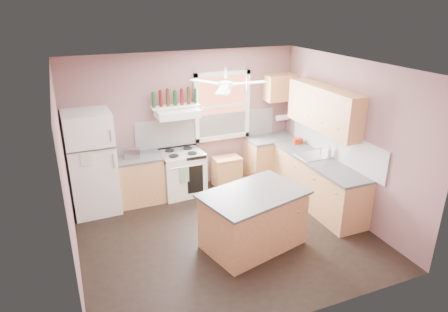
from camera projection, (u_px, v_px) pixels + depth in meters
name	position (u px, v px, depth m)	size (l,w,h in m)	color
floor	(225.00, 234.00, 6.50)	(4.50, 4.50, 0.00)	black
ceiling	(226.00, 67.00, 5.50)	(4.50, 4.50, 0.00)	white
wall_back	(185.00, 122.00, 7.74)	(4.50, 0.05, 2.70)	#7D5858
wall_right	(348.00, 139.00, 6.81)	(0.05, 4.00, 2.70)	#7D5858
wall_left	(64.00, 182.00, 5.19)	(0.05, 4.00, 2.70)	#7D5858
backsplash_back	(208.00, 128.00, 7.93)	(2.90, 0.03, 0.55)	white
backsplash_right	(334.00, 143.00, 7.11)	(0.03, 2.60, 0.55)	white
window_view	(222.00, 106.00, 7.88)	(1.00, 0.02, 1.20)	brown
window_frame	(222.00, 106.00, 7.85)	(1.16, 0.07, 1.36)	white
refrigerator	(92.00, 163.00, 6.94)	(0.78, 0.76, 1.84)	white
base_cabinet_left	(138.00, 180.00, 7.42)	(0.90, 0.60, 0.86)	#B1764A
counter_left	(136.00, 158.00, 7.26)	(0.92, 0.62, 0.04)	#4B4B4E
toaster	(132.00, 153.00, 7.16)	(0.28, 0.16, 0.18)	silver
stove	(182.00, 173.00, 7.72)	(0.81, 0.64, 0.86)	white
range_hood	(177.00, 113.00, 7.32)	(0.78, 0.50, 0.14)	white
bottle_shelf	(175.00, 106.00, 7.39)	(0.90, 0.26, 0.03)	white
cart	(227.00, 172.00, 8.14)	(0.55, 0.36, 0.55)	#B1764A
base_cabinet_corner	(271.00, 159.00, 8.42)	(1.00, 0.60, 0.86)	#B1764A
base_cabinet_right	(317.00, 183.00, 7.29)	(0.60, 2.20, 0.86)	#B1764A
counter_corner	(272.00, 138.00, 8.25)	(1.02, 0.62, 0.04)	#4B4B4E
counter_right	(319.00, 161.00, 7.12)	(0.62, 2.22, 0.04)	#4B4B4E
sink	(313.00, 156.00, 7.28)	(0.55, 0.45, 0.03)	silver
faucet	(320.00, 151.00, 7.31)	(0.03, 0.03, 0.14)	silver
upper_cabinet_right	(324.00, 108.00, 7.01)	(0.33, 1.80, 0.76)	#B1764A
upper_cabinet_corner	(280.00, 88.00, 8.06)	(0.60, 0.33, 0.52)	#B1764A
paper_towel	(282.00, 118.00, 8.37)	(0.12, 0.12, 0.26)	white
island	(253.00, 220.00, 6.08)	(1.43, 0.91, 0.86)	#B1764A
island_top	(254.00, 194.00, 5.91)	(1.52, 0.99, 0.04)	#4B4B4E
ceiling_fan_hub	(226.00, 85.00, 5.59)	(0.20, 0.20, 0.08)	white
soap_bottle	(329.00, 152.00, 7.13)	(0.10, 0.10, 0.25)	silver
red_caddy	(298.00, 141.00, 7.90)	(0.18, 0.12, 0.10)	#A4240E
wine_bottles	(175.00, 98.00, 7.33)	(0.86, 0.06, 0.31)	#143819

